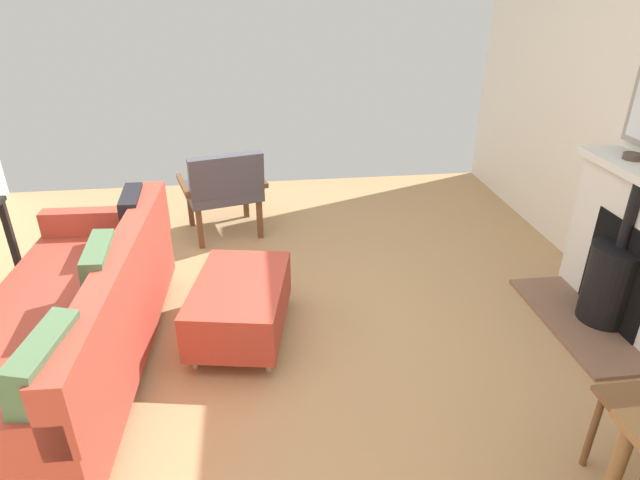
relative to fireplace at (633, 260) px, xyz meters
The scene contains 6 objects.
ground_plane 2.41m from the fireplace, ahead, with size 5.17×5.81×0.01m, color tan.
fireplace is the anchor object (origin of this frame).
mantel_bowl_near 0.65m from the fireplace, 98.22° to the right, with size 0.12×0.12×0.04m.
sofa 3.34m from the fireplace, ahead, with size 0.94×2.08×0.83m.
ottoman 2.46m from the fireplace, ahead, with size 0.68×0.91×0.39m.
armchair_accent 3.05m from the fireplace, 32.13° to the right, with size 0.79×0.72×0.78m.
Camera 1 is at (-0.06, 2.65, 2.05)m, focal length 29.76 mm.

